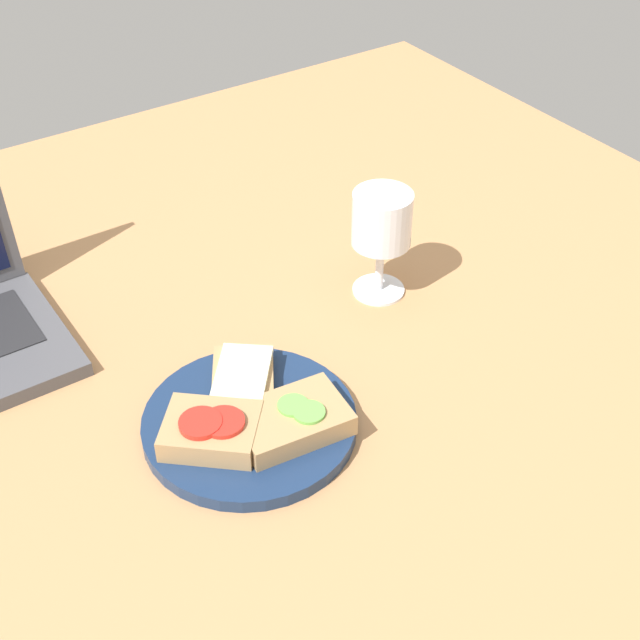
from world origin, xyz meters
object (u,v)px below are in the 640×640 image
plate (250,423)px  sandwich_with_cucumber (292,420)px  wine_glass (382,224)px  sandwich_with_cheese (243,379)px  sandwich_with_tomato (211,430)px

plate → sandwich_with_cucumber: bearing=-52.7°
wine_glass → sandwich_with_cucumber: bearing=-145.6°
sandwich_with_cheese → sandwich_with_cucumber: bearing=-82.7°
wine_glass → sandwich_with_tomato: bearing=-157.8°
sandwich_with_tomato → sandwich_with_cheese: 8.30cm
sandwich_with_cucumber → wine_glass: bearing=34.4°
plate → sandwich_with_tomato: bearing=-172.5°
sandwich_with_tomato → sandwich_with_cucumber: sandwich_with_tomato is taller
plate → sandwich_with_cheese: (1.86, 4.39, 1.97)cm
sandwich_with_tomato → wine_glass: bearing=22.2°
sandwich_with_tomato → sandwich_with_cheese: size_ratio=1.01×
sandwich_with_cucumber → sandwich_with_cheese: bearing=97.3°
plate → sandwich_with_tomato: size_ratio=1.87×
plate → sandwich_with_tomato: 5.28cm
sandwich_with_tomato → sandwich_with_cheese: bearing=37.2°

